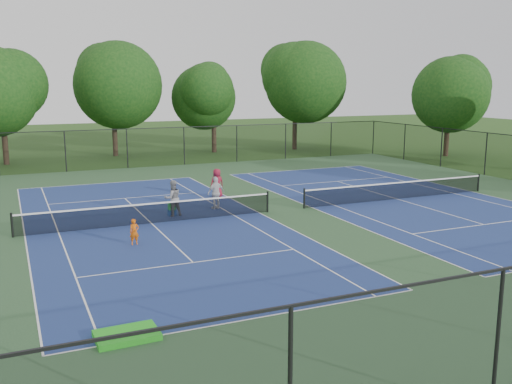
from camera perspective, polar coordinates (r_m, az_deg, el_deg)
name	(u,v)px	position (r m, az deg, el deg)	size (l,w,h in m)	color
ground	(286,210)	(29.32, 3.02, -1.84)	(140.00, 140.00, 0.00)	#234716
court_pad	(286,210)	(29.31, 3.02, -1.83)	(36.00, 36.00, 0.01)	#2A4C2D
tennis_court_left	(151,222)	(26.95, -10.41, -2.93)	(12.00, 23.83, 1.07)	navy
tennis_court_right	(397,198)	(32.98, 13.95, -0.54)	(12.00, 23.83, 1.07)	navy
perimeter_fence	(286,180)	(29.00, 3.05, 1.25)	(36.08, 36.08, 3.02)	black
tree_back_a	(0,88)	(49.52, -24.19, 9.47)	(6.80, 6.80, 9.15)	#2D2116
tree_back_b	(112,81)	(52.28, -14.18, 10.72)	(7.60, 7.60, 10.03)	#2D2116
tree_back_c	(213,93)	(53.61, -4.28, 9.82)	(6.00, 6.00, 8.40)	#2D2116
tree_back_d	(295,79)	(55.89, 3.96, 11.25)	(7.80, 7.80, 10.37)	#2D2116
tree_side_e	(450,90)	(53.40, 18.80, 9.63)	(6.60, 6.60, 8.87)	#2D2116
child_player	(134,232)	(23.54, -12.07, -3.92)	(0.39, 0.25, 1.06)	#D5580E
instructor	(173,198)	(28.17, -8.32, -0.62)	(0.86, 0.67, 1.78)	gray
bystander_a	(216,193)	(29.51, -4.02, -0.08)	(1.00, 0.42, 1.70)	silver
bystander_c	(217,183)	(32.50, -3.92, 0.90)	(0.81, 0.53, 1.65)	maroon
ball_crate	(172,213)	(28.35, -8.39, -2.06)	(0.40, 0.29, 0.32)	#154292
ball_hopper	(172,206)	(28.27, -8.41, -1.37)	(0.34, 0.28, 0.38)	green
green_tarp	(127,335)	(15.42, -12.79, -13.78)	(1.59, 1.05, 0.16)	#19B01A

